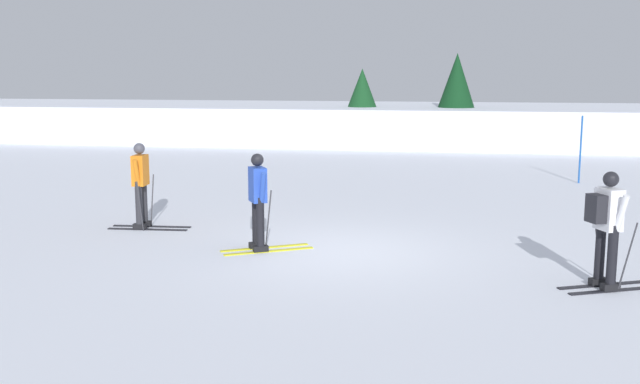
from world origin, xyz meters
The scene contains 8 objects.
ground_plane centered at (0.00, 0.00, 0.00)m, with size 120.00×120.00×0.00m, color silver.
far_snow_ridge centered at (0.00, 20.42, 0.79)m, with size 80.00×8.40×1.59m, color silver.
skier_blue centered at (-1.39, -0.16, 0.92)m, with size 1.57×1.12×1.71m.
skier_orange centered at (-4.16, 1.21, 0.92)m, with size 1.62×1.00×1.71m.
skier_white centered at (4.07, -1.48, 0.96)m, with size 1.61×1.00×1.71m.
trail_marker_pole centered at (5.43, 8.95, 0.94)m, with size 0.05×0.05×1.88m, color #1E56AD.
conifer_far_left centered at (-1.90, 18.92, 2.00)m, with size 1.83×1.83×3.21m.
conifer_far_right centered at (2.06, 19.12, 2.28)m, with size 2.10×2.10×3.84m.
Camera 1 is at (1.84, -12.16, 3.11)m, focal length 40.86 mm.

